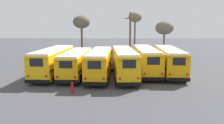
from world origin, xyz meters
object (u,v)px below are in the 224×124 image
(school_bus_0, at_px, (54,61))
(fire_hydrant, at_px, (72,88))
(school_bus_4, at_px, (146,60))
(bare_tree_0, at_px, (82,23))
(school_bus_2, at_px, (100,63))
(school_bus_3, at_px, (124,62))
(school_bus_5, at_px, (169,60))
(bare_tree_2, at_px, (135,18))
(bare_tree_1, at_px, (164,28))
(utility_pole, at_px, (130,37))
(school_bus_1, at_px, (76,63))

(school_bus_0, relative_size, fire_hydrant, 10.29)
(school_bus_4, bearing_deg, bare_tree_0, 126.23)
(school_bus_2, relative_size, school_bus_3, 0.98)
(school_bus_5, xyz_separation_m, bare_tree_0, (-12.98, 14.27, 4.83))
(bare_tree_0, relative_size, bare_tree_2, 0.93)
(school_bus_4, bearing_deg, school_bus_3, -141.77)
(school_bus_4, bearing_deg, bare_tree_1, 70.44)
(utility_pole, distance_m, fire_hydrant, 18.61)
(utility_pole, bearing_deg, bare_tree_2, 76.89)
(school_bus_3, distance_m, fire_hydrant, 8.15)
(school_bus_2, xyz_separation_m, school_bus_3, (2.84, 0.06, 0.06))
(school_bus_3, height_order, bare_tree_1, bare_tree_1)
(school_bus_2, distance_m, bare_tree_2, 17.96)
(school_bus_0, xyz_separation_m, school_bus_4, (11.35, 1.27, -0.01))
(school_bus_4, height_order, utility_pole, utility_pole)
(utility_pole, height_order, bare_tree_0, utility_pole)
(bare_tree_2, bearing_deg, fire_hydrant, -108.60)
(school_bus_4, bearing_deg, bare_tree_2, 90.69)
(school_bus_5, relative_size, fire_hydrant, 10.27)
(school_bus_3, relative_size, bare_tree_1, 1.53)
(utility_pole, height_order, fire_hydrant, utility_pole)
(school_bus_1, xyz_separation_m, school_bus_5, (11.35, 1.33, 0.12))
(school_bus_1, height_order, school_bus_3, school_bus_3)
(school_bus_1, distance_m, school_bus_2, 2.89)
(school_bus_0, bearing_deg, bare_tree_1, 46.51)
(school_bus_3, xyz_separation_m, utility_pole, (1.43, 10.71, 2.41))
(school_bus_0, bearing_deg, school_bus_1, -9.71)
(school_bus_2, height_order, bare_tree_2, bare_tree_2)
(school_bus_1, xyz_separation_m, school_bus_2, (2.84, -0.55, 0.09))
(school_bus_2, relative_size, fire_hydrant, 10.06)
(school_bus_3, height_order, bare_tree_2, bare_tree_2)
(bare_tree_0, bearing_deg, school_bus_5, -47.71)
(bare_tree_1, bearing_deg, school_bus_2, -121.21)
(school_bus_2, height_order, bare_tree_1, bare_tree_1)
(school_bus_0, xyz_separation_m, bare_tree_1, (17.43, 18.37, 3.80))
(school_bus_5, height_order, fire_hydrant, school_bus_5)
(school_bus_5, xyz_separation_m, utility_pole, (-4.25, 8.90, 2.44))
(school_bus_1, relative_size, bare_tree_1, 1.41)
(school_bus_0, xyz_separation_m, bare_tree_2, (11.19, 15.09, 5.63))
(school_bus_1, height_order, bare_tree_2, bare_tree_2)
(school_bus_2, bearing_deg, bare_tree_1, 58.79)
(school_bus_1, height_order, school_bus_5, school_bus_5)
(school_bus_4, xyz_separation_m, school_bus_5, (2.84, -0.43, 0.01))
(school_bus_1, height_order, fire_hydrant, school_bus_1)
(school_bus_0, xyz_separation_m, school_bus_5, (14.19, 0.84, 0.00))
(school_bus_0, height_order, bare_tree_0, bare_tree_0)
(school_bus_4, xyz_separation_m, bare_tree_2, (-0.17, 13.82, 5.64))
(school_bus_1, distance_m, bare_tree_0, 16.44)
(school_bus_1, bearing_deg, school_bus_3, -4.87)
(school_bus_0, relative_size, school_bus_2, 1.02)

